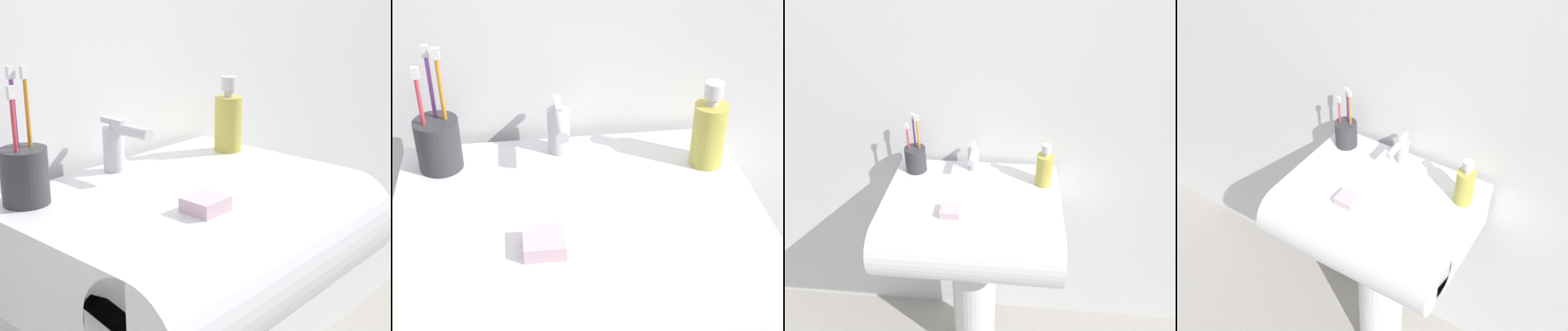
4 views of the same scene
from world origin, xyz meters
The scene contains 7 objects.
wall_back centered at (0.00, 0.24, 1.20)m, with size 5.00×0.05×2.40m, color white.
sink_pedestal centered at (0.00, 0.00, 0.35)m, with size 0.18×0.18×0.70m, color white.
sink_basin centered at (0.00, -0.06, 0.79)m, with size 0.60×0.48×0.18m.
faucet centered at (-0.01, 0.14, 0.93)m, with size 0.04×0.13×0.10m.
toothbrush_cup centered at (-0.23, 0.12, 0.93)m, with size 0.08×0.08×0.22m.
soap_bottle centered at (0.24, 0.08, 0.94)m, with size 0.06×0.06×0.16m.
bar_soap centered at (-0.06, -0.12, 0.89)m, with size 0.06×0.06×0.02m, color silver.
Camera 3 is at (0.12, -1.04, 1.67)m, focal length 35.00 mm.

